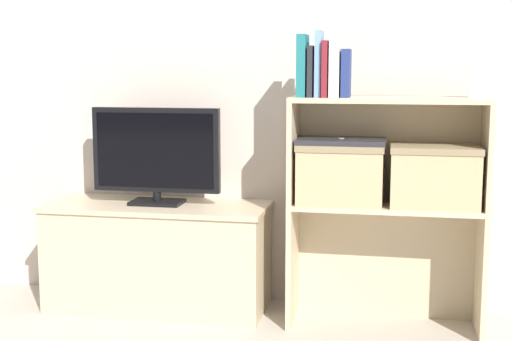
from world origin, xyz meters
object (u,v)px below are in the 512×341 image
Objects in this scene: storage_basket_left at (341,171)px; storage_basket_right at (434,173)px; book_charcoal at (311,72)px; book_skyblue at (319,64)px; tv_stand at (158,256)px; baby_monitor at (476,83)px; book_teal at (303,66)px; book_ivory at (335,68)px; tv at (156,153)px; book_navy at (346,73)px; book_maroon at (326,69)px; laptop at (341,141)px.

storage_basket_left is 0.36m from storage_basket_right.
book_skyblue is (0.03, 0.00, 0.03)m from book_charcoal.
tv_stand is 1.49m from baby_monitor.
storage_basket_left is at bearing -178.29° from baby_monitor.
tv_stand is 3.73× the size of book_skyblue.
tv_stand is 1.04m from book_teal.
baby_monitor is 0.41× the size of storage_basket_right.
book_teal is 1.08× the size of book_ivory.
book_skyblue is 0.60m from baby_monitor.
book_teal reaches higher than baby_monitor.
baby_monitor is at bearing -1.88° from tv.
book_charcoal reaches higher than baby_monitor.
book_navy is at bearing 0.00° from book_teal.
book_charcoal reaches higher than storage_basket_left.
book_maroon is 0.29m from laptop.
tv is (0.00, -0.00, 0.45)m from tv_stand.
book_ivory reaches higher than laptop.
book_maroon reaches higher than book_navy.
book_navy reaches higher than tv.
tv is 1.63× the size of storage_basket_left.
book_ivory is at bearing -5.97° from tv_stand.
book_maroon reaches higher than baby_monitor.
tv_stand is 2.81× the size of storage_basket_right.
laptop is at bearing 7.63° from book_teal.
book_ivory is 0.66× the size of storage_basket_right.
book_navy is 0.53× the size of laptop.
book_teal is at bearing -176.90° from baby_monitor.
book_skyblue is (0.06, 0.00, 0.01)m from book_teal.
storage_basket_right is 0.38m from laptop.
book_teal is 0.33m from laptop.
book_skyblue is 1.39× the size of book_navy.
tv is at bearing 175.83° from laptop.
tv_stand is 1.08m from book_skyblue.
storage_basket_right is at bearing 0.00° from laptop.
book_skyblue is (0.70, -0.08, 0.82)m from tv_stand.
book_ivory is (0.06, 0.00, -0.02)m from book_skyblue.
book_ivory reaches higher than tv.
book_ivory is 0.53m from baby_monitor.
storage_basket_left is (0.15, 0.02, -0.41)m from book_teal.
storage_basket_left is 1.00× the size of storage_basket_right.
tv_stand is 1.04m from book_charcoal.
baby_monitor is (1.29, -0.04, 0.75)m from tv_stand.
book_charcoal is 0.04m from book_skyblue.
tv_stand is 1.72× the size of tv.
book_teal reaches higher than tv.
laptop is (0.79, -0.06, 0.52)m from tv_stand.
laptop is (0.79, -0.06, 0.07)m from tv.
book_ivory is at bearing -142.12° from laptop.
book_maroon is 0.63× the size of storage_basket_right.
storage_basket_left is at bearing 36.87° from laptop.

